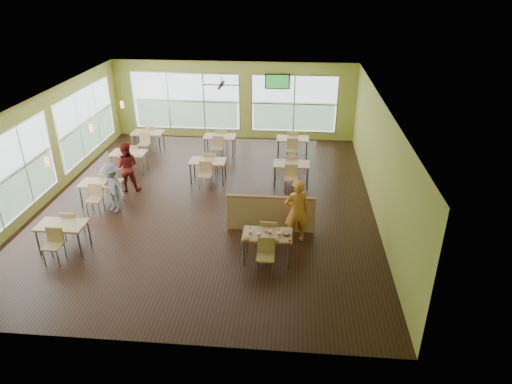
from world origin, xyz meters
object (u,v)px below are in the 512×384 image
half_wall_divider (271,213)px  man_plaid (297,211)px  main_table (267,238)px  food_basket (286,233)px

half_wall_divider → man_plaid: bearing=-35.7°
main_table → half_wall_divider: 1.45m
half_wall_divider → man_plaid: (0.69, -0.50, 0.36)m
main_table → half_wall_divider: bearing=90.0°
half_wall_divider → food_basket: 1.53m
food_basket → main_table: bearing=-179.0°
main_table → man_plaid: man_plaid is taller
main_table → half_wall_divider: half_wall_divider is taller
man_plaid → food_basket: 0.98m
main_table → food_basket: bearing=1.0°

